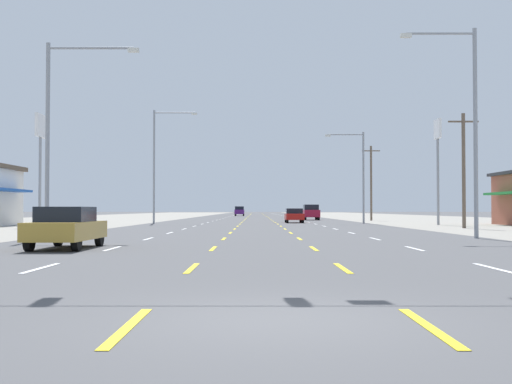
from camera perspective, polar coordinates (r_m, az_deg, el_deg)
The scene contains 17 objects.
ground_plane at distance 74.11m, azimuth 0.46°, elevation -2.59°, with size 572.00×572.00×0.00m, color #4C4C4F.
lot_apron_left at distance 78.05m, azimuth -18.04°, elevation -2.46°, with size 28.00×440.00×0.01m, color gray.
lot_apron_right at distance 78.21m, azimuth 18.93°, elevation -2.45°, with size 28.00×440.00×0.01m, color gray.
lane_markings at distance 112.60m, azimuth 0.39°, elevation -2.22°, with size 10.64×227.60×0.01m.
signal_span_wire at distance 15.49m, azimuth 2.58°, elevation 14.36°, with size 26.92×0.52×9.16m.
sedan_far_left_nearest at distance 23.64m, azimuth -16.02°, elevation -2.96°, with size 1.80×4.50×1.46m.
sedan_inner_right_near at distance 66.42m, azimuth 3.62°, elevation -2.06°, with size 1.80×4.50×1.46m.
suv_far_right_mid at distance 83.91m, azimuth 5.09°, elevation -1.76°, with size 1.98×4.90×1.98m.
suv_inner_left_midfar at distance 136.00m, azimuth -1.20°, elevation -1.67°, with size 1.98×4.90×1.98m.
pole_sign_left_row_1 at distance 55.45m, azimuth -18.13°, elevation 4.27°, with size 0.24×2.08×9.07m.
pole_sign_right_row_1 at distance 59.28m, azimuth 15.90°, elevation 3.81°, with size 0.24×1.69×9.29m.
streetlight_left_row_0 at distance 32.36m, azimuth -16.74°, elevation 5.76°, with size 4.42×0.26×9.29m.
streetlight_right_row_0 at distance 32.59m, azimuth 18.38°, elevation 6.20°, with size 3.63×0.26×9.99m.
streetlight_left_row_1 at distance 63.70m, azimuth -8.33°, elevation 2.93°, with size 4.26×0.26×11.00m.
streetlight_right_row_1 at distance 63.70m, azimuth 9.31°, elevation 1.90°, with size 3.80×0.26×8.88m.
utility_pole_right_row_0 at distance 49.53m, azimuth 18.01°, elevation 2.02°, with size 2.20×0.26×8.36m.
utility_pole_right_row_1 at distance 80.39m, azimuth 10.32°, elevation 0.90°, with size 2.20×0.26×9.11m.
Camera 1 is at (-0.26, -8.10, 1.37)m, focal length 45.62 mm.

